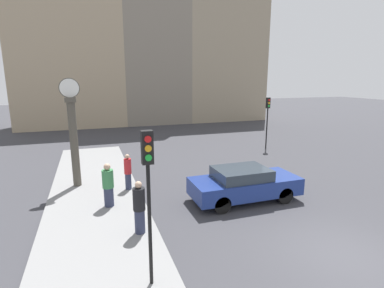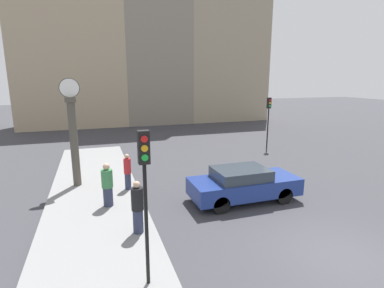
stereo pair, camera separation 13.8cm
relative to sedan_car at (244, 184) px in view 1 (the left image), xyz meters
The scene contains 10 objects.
ground_plane 4.77m from the sedan_car, 79.58° to the right, with size 120.00×120.00×0.00m, color #38383D.
sidewalk_corner 6.46m from the sedan_car, 156.87° to the left, with size 3.80×18.32×0.12m, color gray.
building_row 24.85m from the sedan_car, 87.29° to the left, with size 27.48×5.00×18.72m.
sedan_car is the anchor object (origin of this frame).
traffic_light_near 6.59m from the sedan_car, 139.56° to the right, with size 0.26×0.24×3.81m.
traffic_light_far 10.24m from the sedan_car, 52.18° to the left, with size 0.26×0.24×3.71m.
street_clock 7.92m from the sedan_car, 149.67° to the left, with size 0.87×0.46×4.95m.
pedestrian_red_top 5.16m from the sedan_car, 149.67° to the left, with size 0.32×0.32×1.64m.
pedestrian_black_jacket 4.85m from the sedan_car, 162.13° to the right, with size 0.39×0.39×1.76m.
pedestrian_green_hoodie 5.51m from the sedan_car, 169.54° to the left, with size 0.44×0.44×1.74m.
Camera 1 is at (-6.77, -5.84, 5.05)m, focal length 28.00 mm.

